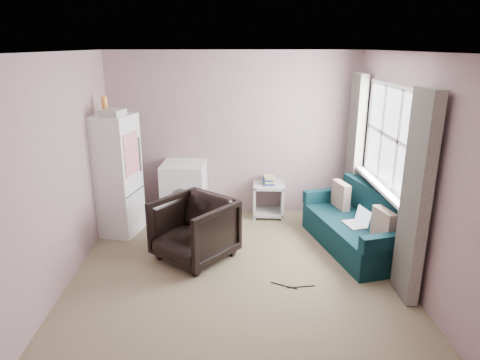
# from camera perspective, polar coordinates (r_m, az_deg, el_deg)

# --- Properties ---
(room) EXTENTS (3.84, 4.24, 2.54)m
(room) POSITION_cam_1_polar(r_m,az_deg,el_deg) (4.54, -0.18, 0.77)
(room) COLOR #807154
(room) RESTS_ON ground
(armchair) EXTENTS (1.14, 1.14, 0.86)m
(armchair) POSITION_cam_1_polar(r_m,az_deg,el_deg) (5.32, -6.14, -6.20)
(armchair) COLOR black
(armchair) RESTS_ON ground
(fridge) EXTENTS (0.70, 0.70, 1.91)m
(fridge) POSITION_cam_1_polar(r_m,az_deg,el_deg) (6.16, -16.38, 0.70)
(fridge) COLOR white
(fridge) RESTS_ON ground
(washing_machine) EXTENTS (0.67, 0.68, 0.89)m
(washing_machine) POSITION_cam_1_polar(r_m,az_deg,el_deg) (6.52, -7.41, -1.37)
(washing_machine) COLOR white
(washing_machine) RESTS_ON ground
(side_table) EXTENTS (0.51, 0.51, 0.65)m
(side_table) POSITION_cam_1_polar(r_m,az_deg,el_deg) (6.68, 3.81, -2.27)
(side_table) COLOR #B2B2AE
(side_table) RESTS_ON ground
(sofa) EXTENTS (1.15, 1.86, 0.77)m
(sofa) POSITION_cam_1_polar(r_m,az_deg,el_deg) (5.84, 15.59, -6.13)
(sofa) COLOR #0B2B32
(sofa) RESTS_ON ground
(window_dressing) EXTENTS (0.17, 2.62, 2.18)m
(window_dressing) POSITION_cam_1_polar(r_m,az_deg,el_deg) (5.57, 18.12, 1.50)
(window_dressing) COLOR white
(window_dressing) RESTS_ON ground
(floor_cables) EXTENTS (0.49, 0.16, 0.01)m
(floor_cables) POSITION_cam_1_polar(r_m,az_deg,el_deg) (4.93, 7.02, -13.87)
(floor_cables) COLOR black
(floor_cables) RESTS_ON ground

